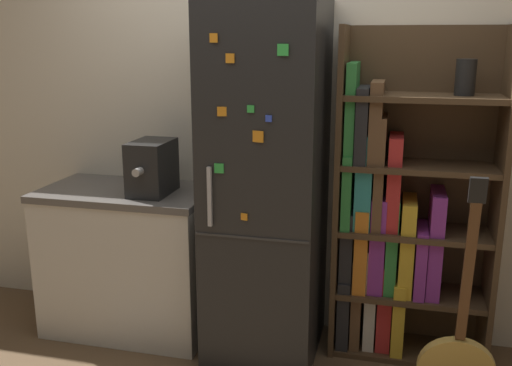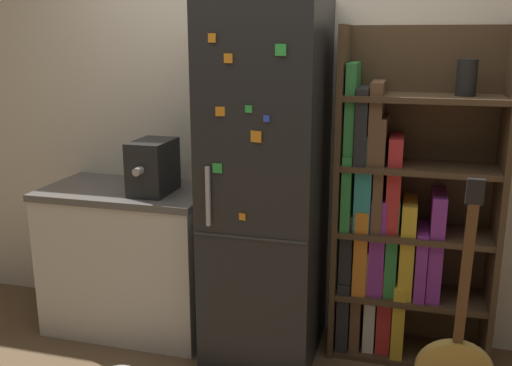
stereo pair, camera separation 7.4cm
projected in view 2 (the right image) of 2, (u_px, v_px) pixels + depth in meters
ground_plane at (261, 357)px, 3.21m from camera, size 16.00×16.00×0.00m
wall_back at (282, 116)px, 3.33m from camera, size 8.00×0.05×2.60m
refrigerator at (267, 185)px, 3.07m from camera, size 0.59×0.70×1.94m
bookshelf at (396, 220)px, 3.11m from camera, size 0.85×0.36×1.81m
kitchen_counter at (132, 258)px, 3.47m from camera, size 1.00×0.59×0.88m
espresso_machine at (153, 167)px, 3.22m from camera, size 0.20×0.37×0.30m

